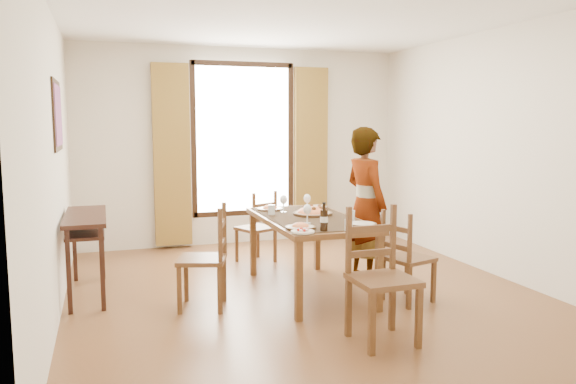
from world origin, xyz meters
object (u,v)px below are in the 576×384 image
object	(u,v)px
console_table	(86,226)
dining_table	(309,224)
pasta_platter	(313,210)
man	(366,205)

from	to	relation	value
console_table	dining_table	bearing A→B (deg)	-15.56
console_table	pasta_platter	bearing A→B (deg)	-11.87
console_table	man	size ratio (longest dim) A/B	0.73
dining_table	man	size ratio (longest dim) A/B	1.00
pasta_platter	man	bearing A→B (deg)	3.77
console_table	pasta_platter	world-z (taller)	pasta_platter
dining_table	pasta_platter	distance (m)	0.19
console_table	pasta_platter	distance (m)	2.23
console_table	man	xyz separation A→B (m)	(2.80, -0.42, 0.14)
man	pasta_platter	distance (m)	0.62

